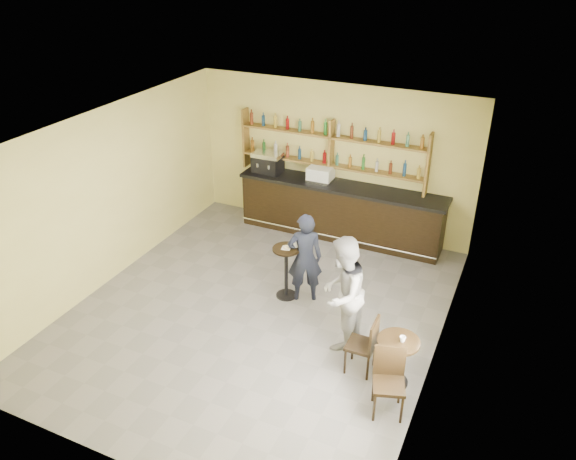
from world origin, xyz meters
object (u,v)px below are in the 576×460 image
at_px(cafe_table, 396,362).
at_px(chair_west, 361,344).
at_px(espresso_machine, 268,162).
at_px(patron_second, 342,293).
at_px(bar_counter, 340,211).
at_px(chair_south, 389,384).
at_px(pastry_case, 321,174).
at_px(man_main, 305,258).
at_px(pedestal_table, 286,272).

bearing_deg(cafe_table, chair_west, 174.81).
distance_m(espresso_machine, patron_second, 4.46).
bearing_deg(bar_counter, chair_west, -65.85).
height_order(bar_counter, chair_south, bar_counter).
height_order(espresso_machine, chair_south, espresso_machine).
bearing_deg(chair_west, chair_south, 42.32).
bearing_deg(pastry_case, man_main, -64.63).
distance_m(pastry_case, chair_west, 4.48).
height_order(chair_west, chair_south, chair_south).
xyz_separation_m(chair_south, patron_second, (-1.09, 1.13, 0.45)).
bearing_deg(cafe_table, bar_counter, 120.32).
bearing_deg(chair_west, patron_second, -134.82).
xyz_separation_m(chair_west, chair_south, (0.60, -0.65, 0.02)).
xyz_separation_m(espresso_machine, pedestal_table, (1.61, -2.53, -0.92)).
bearing_deg(pastry_case, chair_south, -48.62).
distance_m(bar_counter, chair_west, 4.18).
relative_size(bar_counter, chair_west, 4.69).
height_order(pastry_case, chair_west, pastry_case).
relative_size(pedestal_table, patron_second, 0.53).
bearing_deg(patron_second, pedestal_table, -119.72).
xyz_separation_m(chair_west, patron_second, (-0.49, 0.48, 0.47)).
xyz_separation_m(pastry_case, pedestal_table, (0.38, -2.53, -0.85)).
height_order(cafe_table, chair_west, chair_west).
relative_size(bar_counter, chair_south, 4.49).
height_order(pedestal_table, chair_south, pedestal_table).
height_order(man_main, patron_second, patron_second).
bearing_deg(pedestal_table, chair_south, -38.88).
distance_m(espresso_machine, pastry_case, 1.23).
xyz_separation_m(espresso_machine, patron_second, (2.92, -3.33, -0.48)).
bearing_deg(cafe_table, pedestal_table, 150.39).
distance_m(espresso_machine, chair_south, 6.07).
bearing_deg(cafe_table, chair_south, -85.24).
bearing_deg(pastry_case, cafe_table, -45.29).
xyz_separation_m(pedestal_table, cafe_table, (2.35, -1.34, -0.11)).
bearing_deg(cafe_table, patron_second, 152.98).
bearing_deg(chair_south, chair_west, 114.01).
xyz_separation_m(pastry_case, chair_south, (2.78, -4.46, -0.86)).
height_order(bar_counter, pastry_case, pastry_case).
bearing_deg(patron_second, espresso_machine, -136.92).
bearing_deg(bar_counter, chair_south, -62.64).
relative_size(pastry_case, patron_second, 0.28).
relative_size(chair_west, patron_second, 0.50).
bearing_deg(espresso_machine, pastry_case, 4.92).
bearing_deg(bar_counter, man_main, -84.72).
height_order(pedestal_table, cafe_table, pedestal_table).
bearing_deg(espresso_machine, pedestal_table, -52.59).
xyz_separation_m(espresso_machine, chair_south, (4.01, -4.46, -0.92)).
xyz_separation_m(cafe_table, chair_south, (0.05, -0.60, 0.11)).
height_order(chair_south, patron_second, patron_second).
distance_m(cafe_table, patron_second, 1.29).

